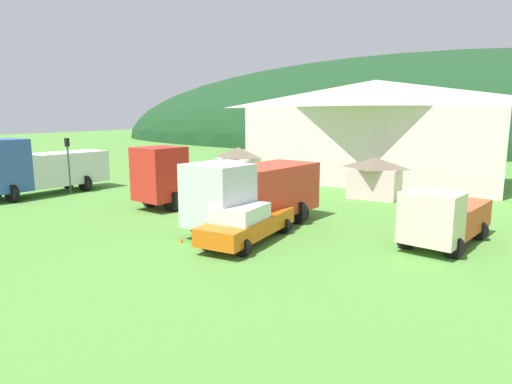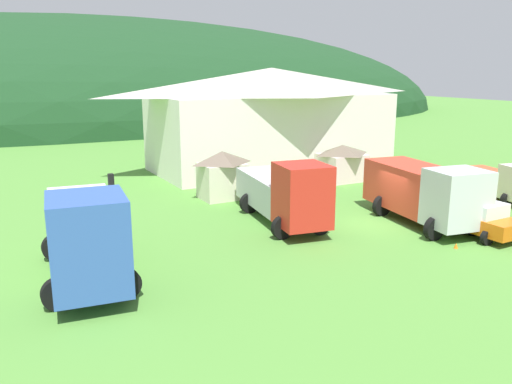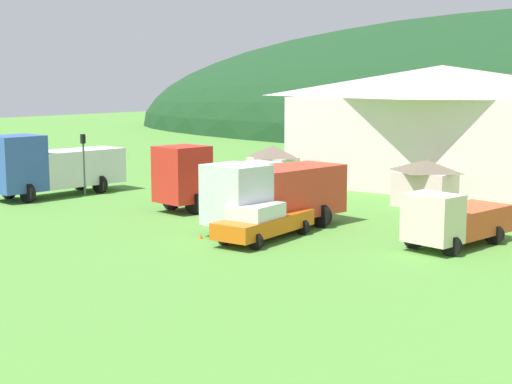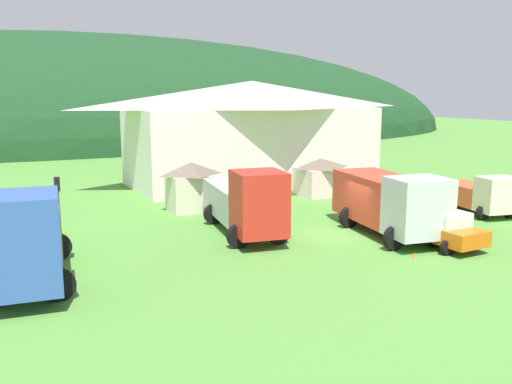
% 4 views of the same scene
% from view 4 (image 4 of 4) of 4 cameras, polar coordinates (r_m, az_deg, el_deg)
% --- Properties ---
extents(ground_plane, '(200.00, 200.00, 0.00)m').
position_cam_4_polar(ground_plane, '(27.30, 8.50, -4.47)').
color(ground_plane, '#518C38').
extents(forested_hill_backdrop, '(134.18, 60.00, 31.45)m').
position_cam_4_polar(forested_hill_backdrop, '(90.44, -16.94, 5.54)').
color(forested_hill_backdrop, '#193D1E').
rests_on(forested_hill_backdrop, ground).
extents(depot_building, '(19.59, 8.86, 7.78)m').
position_cam_4_polar(depot_building, '(41.93, -0.42, 6.37)').
color(depot_building, white).
rests_on(depot_building, ground).
extents(play_shed_cream, '(2.81, 2.24, 2.90)m').
position_cam_4_polar(play_shed_cream, '(32.44, -6.78, 0.64)').
color(play_shed_cream, beige).
rests_on(play_shed_cream, ground).
extents(play_shed_pink, '(3.17, 2.72, 2.53)m').
position_cam_4_polar(play_shed_pink, '(37.45, 6.73, 1.65)').
color(play_shed_pink, beige).
rests_on(play_shed_pink, ground).
extents(box_truck_blue, '(3.79, 8.37, 3.74)m').
position_cam_4_polar(box_truck_blue, '(21.61, -22.94, -4.09)').
color(box_truck_blue, '#3356AD').
rests_on(box_truck_blue, ground).
extents(crane_truck_red, '(3.73, 8.13, 3.46)m').
position_cam_4_polar(crane_truck_red, '(26.72, -1.12, -1.04)').
color(crane_truck_red, red).
rests_on(crane_truck_red, ground).
extents(tow_truck_silver, '(4.00, 7.51, 3.21)m').
position_cam_4_polar(tow_truck_silver, '(27.36, 13.80, -0.87)').
color(tow_truck_silver, silver).
rests_on(tow_truck_silver, ground).
extents(light_truck_cream, '(3.21, 5.59, 2.35)m').
position_cam_4_polar(light_truck_cream, '(34.09, 22.35, -0.21)').
color(light_truck_cream, beige).
rests_on(light_truck_cream, ground).
extents(service_pickup_orange, '(2.34, 5.41, 1.66)m').
position_cam_4_polar(service_pickup_orange, '(26.66, 17.95, -3.40)').
color(service_pickup_orange, orange).
rests_on(service_pickup_orange, ground).
extents(traffic_light_west, '(0.20, 0.32, 3.68)m').
position_cam_4_polar(traffic_light_west, '(22.93, -19.88, -1.97)').
color(traffic_light_west, '#4C4C51').
rests_on(traffic_light_west, ground).
extents(traffic_cone_near_pickup, '(0.36, 0.36, 0.49)m').
position_cam_4_polar(traffic_cone_near_pickup, '(24.35, 16.17, -6.61)').
color(traffic_cone_near_pickup, orange).
rests_on(traffic_cone_near_pickup, ground).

